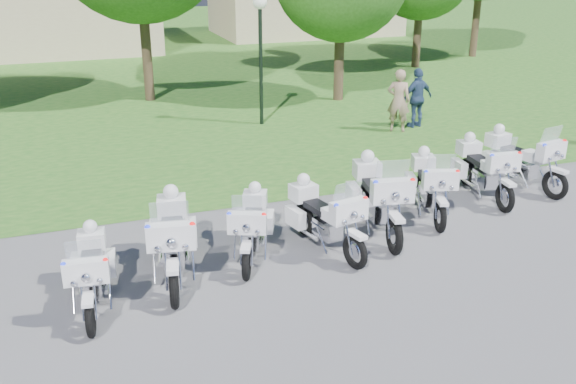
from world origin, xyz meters
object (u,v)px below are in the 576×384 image
object	(u,v)px
motorcycle_0	(91,271)
motorcycle_6	(483,168)
motorcycle_2	(252,225)
motorcycle_5	(430,184)
bystander_c	(417,98)
motorcycle_4	(378,196)
motorcycle_3	(324,216)
motorcycle_7	(521,158)
motorcycle_1	(173,238)
lamp_post	(260,27)
bystander_a	(399,101)

from	to	relation	value
motorcycle_0	motorcycle_6	bearing A→B (deg)	-160.92
motorcycle_2	motorcycle_5	xyz separation A→B (m)	(4.17, 0.67, 0.04)
motorcycle_0	bystander_c	xyz separation A→B (m)	(10.39, 7.72, 0.32)
bystander_c	motorcycle_0	bearing A→B (deg)	26.68
motorcycle_4	motorcycle_5	bearing A→B (deg)	-154.33
motorcycle_0	motorcycle_2	size ratio (longest dim) A/B	1.04
motorcycle_3	motorcycle_4	xyz separation A→B (m)	(1.33, 0.41, 0.08)
motorcycle_3	motorcycle_5	distance (m)	2.91
motorcycle_0	motorcycle_6	distance (m)	8.98
motorcycle_6	motorcycle_7	distance (m)	1.28
bystander_c	motorcycle_4	bearing A→B (deg)	44.36
motorcycle_0	motorcycle_2	bearing A→B (deg)	-157.77
motorcycle_7	motorcycle_1	bearing A→B (deg)	0.85
motorcycle_1	motorcycle_5	world-z (taller)	motorcycle_1
motorcycle_0	lamp_post	bearing A→B (deg)	-114.83
motorcycle_0	motorcycle_1	distance (m)	1.50
motorcycle_1	bystander_c	bearing A→B (deg)	-131.22
motorcycle_0	motorcycle_7	size ratio (longest dim) A/B	0.89
motorcycle_1	motorcycle_4	world-z (taller)	motorcycle_4
lamp_post	motorcycle_5	bearing A→B (deg)	-81.68
motorcycle_2	motorcycle_7	bearing A→B (deg)	-146.27
motorcycle_1	motorcycle_7	xyz separation A→B (m)	(8.61, 1.69, -0.03)
motorcycle_2	bystander_a	world-z (taller)	bystander_a
bystander_c	motorcycle_6	bearing A→B (deg)	64.25
motorcycle_5	lamp_post	xyz separation A→B (m)	(-1.20, 8.20, 2.39)
motorcycle_1	bystander_a	xyz separation A→B (m)	(8.17, 6.92, 0.24)
motorcycle_1	motorcycle_5	size ratio (longest dim) A/B	1.12
motorcycle_3	bystander_c	size ratio (longest dim) A/B	1.25
motorcycle_4	motorcycle_1	bearing A→B (deg)	17.33
motorcycle_7	motorcycle_2	bearing A→B (deg)	0.93
motorcycle_3	bystander_a	distance (m)	8.61
motorcycle_5	lamp_post	distance (m)	8.62
motorcycle_2	motorcycle_3	distance (m)	1.39
motorcycle_4	bystander_a	distance (m)	7.51
motorcycle_1	bystander_c	xyz separation A→B (m)	(8.99, 7.18, 0.21)
motorcycle_1	motorcycle_6	distance (m)	7.50
motorcycle_1	motorcycle_2	xyz separation A→B (m)	(1.50, 0.28, -0.10)
motorcycle_6	bystander_a	bearing A→B (deg)	-91.92
motorcycle_1	motorcycle_2	distance (m)	1.53
motorcycle_4	motorcycle_0	bearing A→B (deg)	20.88
motorcycle_2	motorcycle_6	size ratio (longest dim) A/B	0.87
motorcycle_3	motorcycle_6	distance (m)	4.66
bystander_a	motorcycle_3	bearing A→B (deg)	86.31
motorcycle_2	motorcycle_7	world-z (taller)	motorcycle_7
motorcycle_2	motorcycle_4	bearing A→B (deg)	-152.02
motorcycle_3	motorcycle_7	bearing A→B (deg)	-176.65
bystander_c	motorcycle_1	bearing A→B (deg)	28.69
motorcycle_4	lamp_post	world-z (taller)	lamp_post
motorcycle_7	lamp_post	world-z (taller)	lamp_post
motorcycle_6	motorcycle_0	bearing A→B (deg)	19.19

